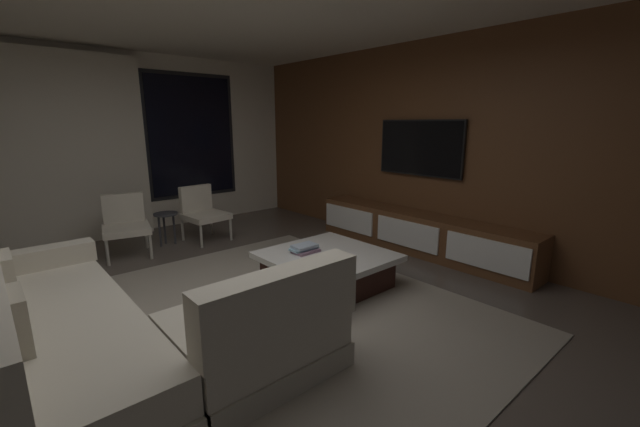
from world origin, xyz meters
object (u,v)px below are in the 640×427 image
accent_chair_near_window (202,210)px  side_stool (166,219)px  coffee_table (327,269)px  accent_chair_by_curtain (125,222)px  sectional_couch (112,334)px  media_console (420,234)px  mounted_tv (420,148)px  book_stack_on_coffee_table (305,248)px

accent_chair_near_window → side_stool: 0.51m
accent_chair_near_window → side_stool: accent_chair_near_window is taller
coffee_table → accent_chair_by_curtain: bearing=117.2°
sectional_couch → side_stool: sectional_couch is taller
accent_chair_near_window → media_console: bearing=-52.6°
coffee_table → side_stool: (-0.72, 2.52, 0.19)m
sectional_couch → accent_chair_by_curtain: bearing=72.6°
media_console → accent_chair_by_curtain: bearing=140.0°
media_console → mounted_tv: bearing=47.5°
accent_chair_by_curtain → media_console: bearing=-40.0°
sectional_couch → accent_chair_by_curtain: size_ratio=3.21×
sectional_couch → accent_chair_near_window: sectional_couch is taller
coffee_table → accent_chair_near_window: 2.48m
coffee_table → side_stool: size_ratio=2.52×
accent_chair_near_window → side_stool: size_ratio=1.70×
book_stack_on_coffee_table → side_stool: (-0.58, 2.33, -0.02)m
book_stack_on_coffee_table → side_stool: size_ratio=0.65×
mounted_tv → media_console: bearing=-132.5°
book_stack_on_coffee_table → side_stool: 2.40m
book_stack_on_coffee_table → media_console: 1.80m
sectional_couch → book_stack_on_coffee_table: 1.96m
sectional_couch → side_stool: size_ratio=5.43×
sectional_couch → book_stack_on_coffee_table: (1.93, 0.32, 0.11)m
media_console → mounted_tv: 1.13m
accent_chair_near_window → side_stool: bearing=172.5°
sectional_couch → media_console: (3.71, 0.13, -0.04)m
accent_chair_near_window → mounted_tv: bearing=-47.6°
book_stack_on_coffee_table → accent_chair_by_curtain: bearing=116.4°
book_stack_on_coffee_table → mounted_tv: bearing=0.5°
mounted_tv → book_stack_on_coffee_table: bearing=-179.5°
sectional_couch → media_console: 3.72m
coffee_table → accent_chair_by_curtain: accent_chair_by_curtain is taller
coffee_table → accent_chair_by_curtain: 2.77m
coffee_table → book_stack_on_coffee_table: 0.32m
book_stack_on_coffee_table → accent_chair_near_window: 2.26m
sectional_couch → accent_chair_by_curtain: 2.70m
coffee_table → accent_chair_near_window: (-0.22, 2.46, 0.25)m
side_stool → coffee_table: bearing=-74.0°
sectional_couch → side_stool: (1.34, 2.64, 0.08)m
coffee_table → media_console: (1.65, 0.01, 0.06)m
accent_chair_by_curtain → side_stool: (0.54, 0.07, -0.06)m
accent_chair_near_window → mounted_tv: (2.05, -2.24, 0.92)m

